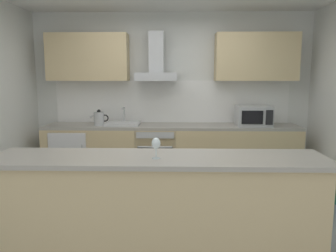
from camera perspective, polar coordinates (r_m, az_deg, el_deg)
ground at (r=3.78m, az=0.21°, el=-17.16°), size 5.31×4.68×0.02m
wall_back at (r=5.31m, az=0.65°, el=5.05°), size 5.31×0.12×2.60m
backsplash_tile at (r=5.25m, az=0.63°, el=4.23°), size 3.66×0.02×0.66m
counter_back at (r=5.06m, az=0.57°, el=-4.88°), size 3.79×0.60×0.90m
counter_island at (r=3.01m, az=-1.61°, el=-13.97°), size 2.90×0.64×0.95m
upper_cabinets at (r=5.08m, az=0.62°, el=11.76°), size 3.74×0.32×0.70m
oven at (r=5.04m, az=-2.02°, el=-4.82°), size 0.60×0.62×0.80m
refrigerator at (r=5.28m, az=-15.93°, el=-4.93°), size 0.58×0.60×0.85m
microwave at (r=5.03m, az=14.52°, el=1.71°), size 0.50×0.38×0.30m
sink at (r=5.02m, az=-7.76°, el=0.49°), size 0.50×0.40×0.26m
kettle at (r=5.03m, az=-11.78°, el=1.29°), size 0.29×0.15×0.24m
range_hood at (r=5.04m, az=-2.02°, el=10.39°), size 0.62×0.45×0.72m
wine_glass at (r=2.76m, az=-2.08°, el=-3.15°), size 0.08×0.08×0.18m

